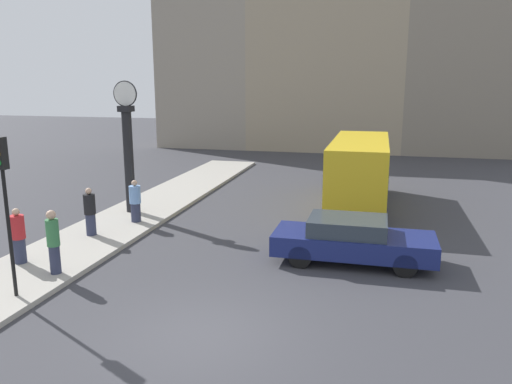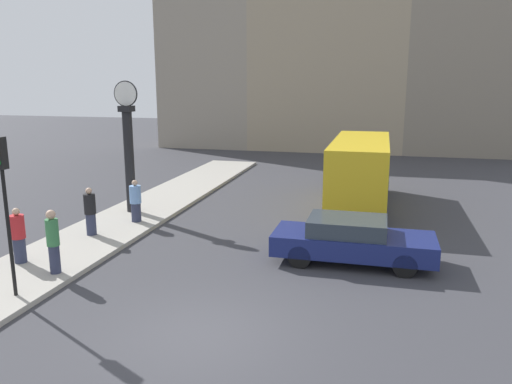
{
  "view_description": "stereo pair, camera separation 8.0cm",
  "coord_description": "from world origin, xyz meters",
  "px_view_note": "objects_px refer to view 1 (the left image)",
  "views": [
    {
      "loc": [
        3.5,
        -9.25,
        5.33
      ],
      "look_at": [
        -0.53,
        6.99,
        1.63
      ],
      "focal_mm": 35.0,
      "sensor_mm": 36.0,
      "label": 1
    },
    {
      "loc": [
        3.58,
        -9.23,
        5.33
      ],
      "look_at": [
        -0.53,
        6.99,
        1.63
      ],
      "focal_mm": 35.0,
      "sensor_mm": 36.0,
      "label": 2
    }
  ],
  "objects_px": {
    "bus_distant": "(360,169)",
    "pedestrian_black_jacket": "(90,212)",
    "street_clock": "(128,151)",
    "sedan_car": "(352,240)",
    "pedestrian_blue_stripe": "(135,201)",
    "traffic_light_near": "(4,185)",
    "pedestrian_red_top": "(18,236)",
    "pedestrian_green_hoodie": "(53,242)"
  },
  "relations": [
    {
      "from": "bus_distant",
      "to": "pedestrian_black_jacket",
      "type": "height_order",
      "value": "bus_distant"
    },
    {
      "from": "bus_distant",
      "to": "street_clock",
      "type": "distance_m",
      "value": 9.74
    },
    {
      "from": "sedan_car",
      "to": "bus_distant",
      "type": "xyz_separation_m",
      "value": [
        -0.13,
        7.13,
        0.95
      ]
    },
    {
      "from": "street_clock",
      "to": "sedan_car",
      "type": "bearing_deg",
      "value": -20.56
    },
    {
      "from": "bus_distant",
      "to": "pedestrian_blue_stripe",
      "type": "distance_m",
      "value": 9.53
    },
    {
      "from": "sedan_car",
      "to": "pedestrian_blue_stripe",
      "type": "relative_size",
      "value": 2.99
    },
    {
      "from": "sedan_car",
      "to": "pedestrian_black_jacket",
      "type": "bearing_deg",
      "value": 179.09
    },
    {
      "from": "traffic_light_near",
      "to": "street_clock",
      "type": "bearing_deg",
      "value": 98.01
    },
    {
      "from": "pedestrian_red_top",
      "to": "pedestrian_blue_stripe",
      "type": "height_order",
      "value": "pedestrian_red_top"
    },
    {
      "from": "traffic_light_near",
      "to": "pedestrian_green_hoodie",
      "type": "relative_size",
      "value": 2.19
    },
    {
      "from": "pedestrian_green_hoodie",
      "to": "sedan_car",
      "type": "bearing_deg",
      "value": 22.47
    },
    {
      "from": "pedestrian_green_hoodie",
      "to": "pedestrian_black_jacket",
      "type": "relative_size",
      "value": 1.08
    },
    {
      "from": "traffic_light_near",
      "to": "pedestrian_black_jacket",
      "type": "height_order",
      "value": "traffic_light_near"
    },
    {
      "from": "pedestrian_red_top",
      "to": "pedestrian_black_jacket",
      "type": "bearing_deg",
      "value": 80.2
    },
    {
      "from": "bus_distant",
      "to": "pedestrian_black_jacket",
      "type": "xyz_separation_m",
      "value": [
        -8.75,
        -6.99,
        -0.69
      ]
    },
    {
      "from": "bus_distant",
      "to": "traffic_light_near",
      "type": "height_order",
      "value": "traffic_light_near"
    },
    {
      "from": "bus_distant",
      "to": "pedestrian_green_hoodie",
      "type": "distance_m",
      "value": 12.97
    },
    {
      "from": "bus_distant",
      "to": "pedestrian_blue_stripe",
      "type": "height_order",
      "value": "bus_distant"
    },
    {
      "from": "sedan_car",
      "to": "bus_distant",
      "type": "bearing_deg",
      "value": 91.04
    },
    {
      "from": "pedestrian_red_top",
      "to": "pedestrian_blue_stripe",
      "type": "xyz_separation_m",
      "value": [
        1.21,
        4.85,
        -0.03
      ]
    },
    {
      "from": "pedestrian_red_top",
      "to": "sedan_car",
      "type": "bearing_deg",
      "value": 16.53
    },
    {
      "from": "pedestrian_black_jacket",
      "to": "pedestrian_red_top",
      "type": "xyz_separation_m",
      "value": [
        -0.51,
        -2.93,
        -0.01
      ]
    },
    {
      "from": "street_clock",
      "to": "pedestrian_blue_stripe",
      "type": "distance_m",
      "value": 2.36
    },
    {
      "from": "bus_distant",
      "to": "traffic_light_near",
      "type": "relative_size",
      "value": 1.95
    },
    {
      "from": "traffic_light_near",
      "to": "pedestrian_blue_stripe",
      "type": "relative_size",
      "value": 2.47
    },
    {
      "from": "pedestrian_green_hoodie",
      "to": "pedestrian_black_jacket",
      "type": "distance_m",
      "value": 3.55
    },
    {
      "from": "street_clock",
      "to": "traffic_light_near",
      "type": "bearing_deg",
      "value": -81.99
    },
    {
      "from": "pedestrian_black_jacket",
      "to": "pedestrian_blue_stripe",
      "type": "distance_m",
      "value": 2.05
    },
    {
      "from": "pedestrian_green_hoodie",
      "to": "pedestrian_red_top",
      "type": "height_order",
      "value": "pedestrian_green_hoodie"
    },
    {
      "from": "traffic_light_near",
      "to": "bus_distant",
      "type": "bearing_deg",
      "value": 56.86
    },
    {
      "from": "sedan_car",
      "to": "street_clock",
      "type": "distance_m",
      "value": 9.88
    },
    {
      "from": "traffic_light_near",
      "to": "pedestrian_green_hoodie",
      "type": "distance_m",
      "value": 2.44
    },
    {
      "from": "sedan_car",
      "to": "traffic_light_near",
      "type": "height_order",
      "value": "traffic_light_near"
    },
    {
      "from": "bus_distant",
      "to": "traffic_light_near",
      "type": "xyz_separation_m",
      "value": [
        -7.79,
        -11.93,
        1.3
      ]
    },
    {
      "from": "street_clock",
      "to": "pedestrian_green_hoodie",
      "type": "xyz_separation_m",
      "value": [
        1.2,
        -6.66,
        -1.59
      ]
    },
    {
      "from": "pedestrian_green_hoodie",
      "to": "pedestrian_black_jacket",
      "type": "bearing_deg",
      "value": 106.5
    },
    {
      "from": "pedestrian_blue_stripe",
      "to": "traffic_light_near",
      "type": "bearing_deg",
      "value": -87.87
    },
    {
      "from": "traffic_light_near",
      "to": "pedestrian_blue_stripe",
      "type": "xyz_separation_m",
      "value": [
        -0.26,
        6.86,
        -2.03
      ]
    },
    {
      "from": "pedestrian_green_hoodie",
      "to": "pedestrian_blue_stripe",
      "type": "xyz_separation_m",
      "value": [
        -0.3,
        5.32,
        -0.14
      ]
    },
    {
      "from": "sedan_car",
      "to": "pedestrian_green_hoodie",
      "type": "relative_size",
      "value": 2.65
    },
    {
      "from": "traffic_light_near",
      "to": "pedestrian_blue_stripe",
      "type": "height_order",
      "value": "traffic_light_near"
    },
    {
      "from": "pedestrian_blue_stripe",
      "to": "bus_distant",
      "type": "bearing_deg",
      "value": 32.2
    }
  ]
}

